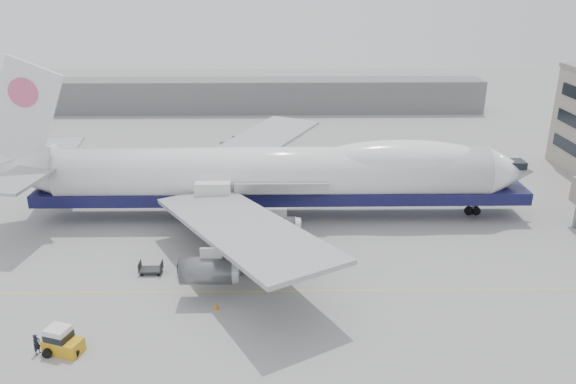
{
  "coord_description": "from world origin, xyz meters",
  "views": [
    {
      "loc": [
        0.78,
        -52.51,
        28.26
      ],
      "look_at": [
        1.69,
        6.0,
        5.55
      ],
      "focal_mm": 35.0,
      "sensor_mm": 36.0,
      "label": 1
    }
  ],
  "objects_px": {
    "ground_worker": "(37,344)",
    "baggage_tug": "(61,341)",
    "airliner": "(279,174)",
    "catering_truck": "(214,202)"
  },
  "relations": [
    {
      "from": "catering_truck",
      "to": "baggage_tug",
      "type": "xyz_separation_m",
      "value": [
        -9.78,
        -23.37,
        -2.45
      ]
    },
    {
      "from": "airliner",
      "to": "ground_worker",
      "type": "relative_size",
      "value": 37.97
    },
    {
      "from": "baggage_tug",
      "to": "ground_worker",
      "type": "distance_m",
      "value": 1.9
    },
    {
      "from": "airliner",
      "to": "baggage_tug",
      "type": "relative_size",
      "value": 19.96
    },
    {
      "from": "baggage_tug",
      "to": "ground_worker",
      "type": "height_order",
      "value": "baggage_tug"
    },
    {
      "from": "ground_worker",
      "to": "baggage_tug",
      "type": "bearing_deg",
      "value": -53.98
    },
    {
      "from": "ground_worker",
      "to": "catering_truck",
      "type": "bearing_deg",
      "value": 2.42
    },
    {
      "from": "catering_truck",
      "to": "ground_worker",
      "type": "distance_m",
      "value": 26.45
    },
    {
      "from": "catering_truck",
      "to": "baggage_tug",
      "type": "bearing_deg",
      "value": -113.05
    },
    {
      "from": "airliner",
      "to": "ground_worker",
      "type": "height_order",
      "value": "airliner"
    }
  ]
}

